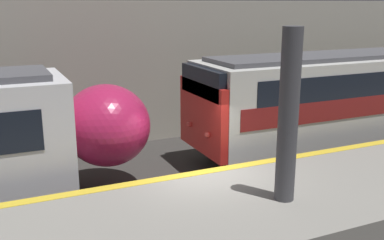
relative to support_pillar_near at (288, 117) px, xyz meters
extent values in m
plane|color=#33302D|center=(-0.85, 2.30, -2.94)|extent=(120.00, 120.00, 0.00)
cube|color=gray|center=(-0.85, 0.34, -2.39)|extent=(40.00, 3.92, 1.11)
cube|color=gold|center=(-0.85, 2.15, -1.83)|extent=(40.00, 0.30, 0.01)
cube|color=#B2AD9E|center=(-0.85, 8.71, -0.29)|extent=(50.00, 0.15, 5.31)
cylinder|color=#47474C|center=(0.00, 0.00, 0.00)|extent=(0.42, 0.42, 3.67)
ellipsoid|color=#B21E4C|center=(-2.68, 4.68, -1.04)|extent=(2.42, 2.71, 2.28)
sphere|color=#F2EFCC|center=(-1.73, 4.68, -1.44)|extent=(0.20, 0.20, 0.20)
cube|color=red|center=(0.30, 4.68, -1.12)|extent=(0.25, 2.89, 2.17)
cube|color=black|center=(0.30, 4.68, -0.03)|extent=(0.25, 2.59, 0.87)
sphere|color=#EA4C42|center=(0.14, 4.02, -1.50)|extent=(0.18, 0.18, 0.18)
sphere|color=#EA4C42|center=(0.14, 5.35, -1.50)|extent=(0.18, 0.18, 0.18)
camera|label=1|loc=(-5.51, -7.34, 2.26)|focal=42.00mm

